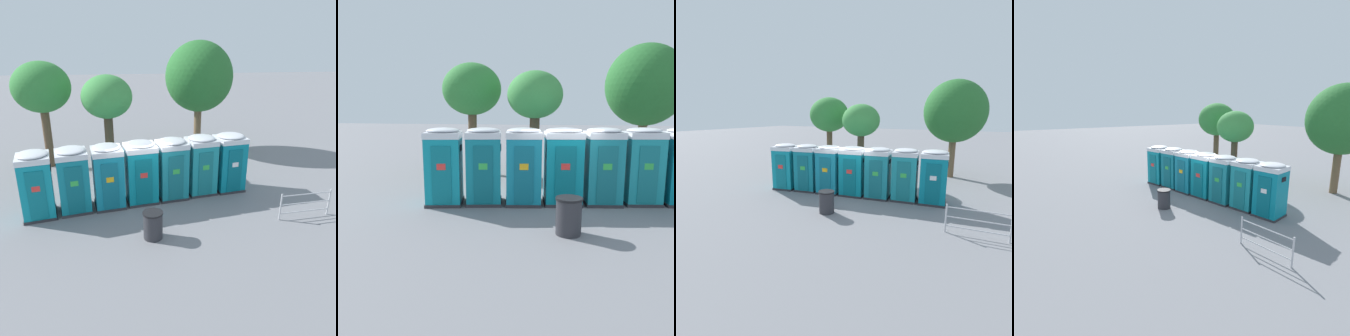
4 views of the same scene
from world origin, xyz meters
TOP-DOWN VIEW (x-y plane):
  - ground_plane at (0.00, 0.00)m, footprint 120.00×120.00m
  - portapotty_0 at (-3.83, -0.95)m, footprint 1.39×1.41m
  - portapotty_1 at (-2.55, -0.65)m, footprint 1.38×1.41m
  - portapotty_2 at (-1.25, -0.46)m, footprint 1.34×1.37m
  - portapotty_3 at (0.04, -0.20)m, footprint 1.40×1.37m
  - portapotty_4 at (1.33, 0.02)m, footprint 1.35×1.36m
  - portapotty_5 at (2.61, 0.30)m, footprint 1.35×1.36m
  - street_tree_0 at (-1.28, 3.37)m, footprint 2.40×2.40m
  - street_tree_1 at (-4.46, 4.60)m, footprint 2.84×2.84m
  - street_tree_2 at (3.87, 6.53)m, footprint 3.88×3.88m
  - trash_can at (0.24, -3.03)m, footprint 0.68×0.68m

SIDE VIEW (x-z plane):
  - ground_plane at x=0.00m, z-range 0.00..0.00m
  - trash_can at x=0.24m, z-range 0.00..0.96m
  - portapotty_3 at x=0.04m, z-range 0.01..2.55m
  - portapotty_5 at x=2.61m, z-range 0.01..2.55m
  - portapotty_4 at x=1.33m, z-range 0.01..2.55m
  - portapotty_0 at x=-3.83m, z-range 0.01..2.55m
  - portapotty_2 at x=-1.25m, z-range 0.01..2.55m
  - portapotty_1 at x=-2.55m, z-range 0.01..2.55m
  - street_tree_0 at x=-1.28m, z-range 1.26..6.04m
  - street_tree_1 at x=-4.46m, z-range 1.36..6.70m
  - street_tree_2 at x=3.87m, z-range 1.14..7.44m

